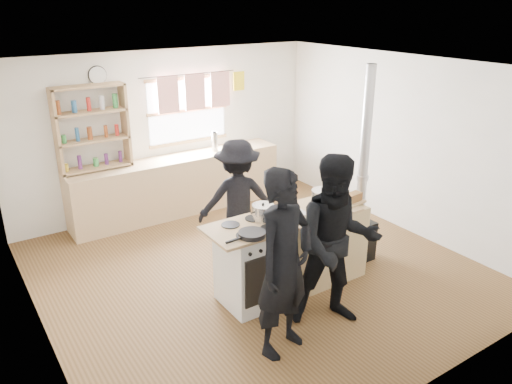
% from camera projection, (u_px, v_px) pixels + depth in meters
% --- Properties ---
extents(ground, '(5.00, 5.00, 0.01)m').
position_uv_depth(ground, '(256.00, 270.00, 6.29)').
color(ground, brown).
rests_on(ground, ground).
extents(back_counter, '(3.40, 0.55, 0.90)m').
position_uv_depth(back_counter, '(179.00, 185.00, 7.85)').
color(back_counter, tan).
rests_on(back_counter, ground).
extents(shelving_unit, '(1.00, 0.28, 1.20)m').
position_uv_depth(shelving_unit, '(92.00, 128.00, 6.94)').
color(shelving_unit, tan).
rests_on(shelving_unit, back_counter).
extents(thermos, '(0.10, 0.10, 0.31)m').
position_uv_depth(thermos, '(215.00, 142.00, 7.98)').
color(thermos, silver).
rests_on(thermos, back_counter).
extents(cooking_island, '(1.97, 0.64, 0.93)m').
position_uv_depth(cooking_island, '(293.00, 251.00, 5.77)').
color(cooking_island, white).
rests_on(cooking_island, ground).
extents(skillet_greens, '(0.30, 0.30, 0.05)m').
position_uv_depth(skillet_greens, '(252.00, 234.00, 5.07)').
color(skillet_greens, black).
rests_on(skillet_greens, cooking_island).
extents(roast_tray, '(0.39, 0.27, 0.07)m').
position_uv_depth(roast_tray, '(289.00, 216.00, 5.47)').
color(roast_tray, silver).
rests_on(roast_tray, cooking_island).
extents(stockpot_stove, '(0.25, 0.25, 0.20)m').
position_uv_depth(stockpot_stove, '(263.00, 212.00, 5.44)').
color(stockpot_stove, silver).
rests_on(stockpot_stove, cooking_island).
extents(stockpot_counter, '(0.30, 0.30, 0.22)m').
position_uv_depth(stockpot_counter, '(324.00, 198.00, 5.78)').
color(stockpot_counter, silver).
rests_on(stockpot_counter, cooking_island).
extents(bread_board, '(0.31, 0.24, 0.12)m').
position_uv_depth(bread_board, '(353.00, 199.00, 5.90)').
color(bread_board, tan).
rests_on(bread_board, cooking_island).
extents(flue_heater, '(0.35, 0.35, 2.50)m').
position_uv_depth(flue_heater, '(360.00, 213.00, 6.35)').
color(flue_heater, black).
rests_on(flue_heater, ground).
extents(person_near_left, '(0.77, 0.60, 1.85)m').
position_uv_depth(person_near_left, '(284.00, 264.00, 4.57)').
color(person_near_left, black).
rests_on(person_near_left, ground).
extents(person_near_right, '(1.11, 1.03, 1.83)m').
position_uv_depth(person_near_right, '(337.00, 243.00, 4.99)').
color(person_near_right, black).
rests_on(person_near_right, ground).
extents(person_far, '(1.16, 0.91, 1.57)m').
position_uv_depth(person_far, '(238.00, 199.00, 6.40)').
color(person_far, black).
rests_on(person_far, ground).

